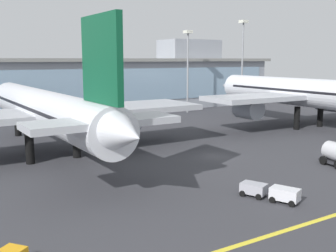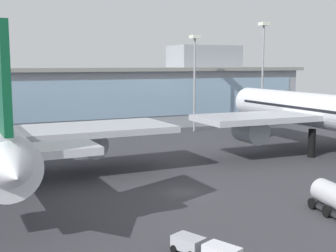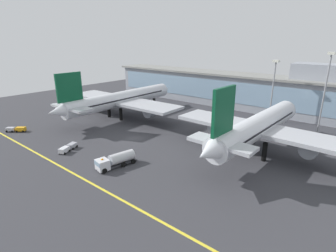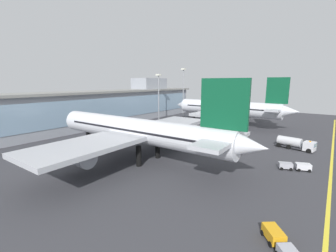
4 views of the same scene
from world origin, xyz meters
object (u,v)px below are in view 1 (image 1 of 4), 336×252
at_px(airliner_near_right, 299,93).
at_px(apron_light_mast_centre, 243,52).
at_px(apron_light_mast_west, 188,58).
at_px(airliner_near_left, 45,111).
at_px(baggage_tug_near, 270,192).

xyz_separation_m(airliner_near_right, apron_light_mast_centre, (8.47, 26.06, 8.49)).
bearing_deg(apron_light_mast_west, apron_light_mast_centre, -10.49).
xyz_separation_m(airliner_near_left, apron_light_mast_west, (42.69, 28.07, 7.21)).
bearing_deg(apron_light_mast_centre, apron_light_mast_west, 169.51).
xyz_separation_m(baggage_tug_near, apron_light_mast_centre, (44.79, 54.22, 14.39)).
relative_size(airliner_near_left, apron_light_mast_centre, 2.32).
bearing_deg(airliner_near_right, apron_light_mast_west, 14.52).
bearing_deg(apron_light_mast_centre, baggage_tug_near, -129.56).
bearing_deg(airliner_near_right, apron_light_mast_centre, -16.79).
relative_size(airliner_near_left, apron_light_mast_west, 2.66).
height_order(airliner_near_left, baggage_tug_near, airliner_near_left).
bearing_deg(baggage_tug_near, airliner_near_left, -178.29).
xyz_separation_m(airliner_near_right, apron_light_mast_west, (-6.83, 28.89, 6.83)).
bearing_deg(baggage_tug_near, apron_light_mast_west, 129.89).
distance_m(airliner_near_left, apron_light_mast_centre, 63.86).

